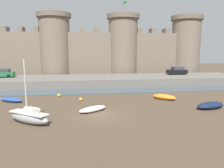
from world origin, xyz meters
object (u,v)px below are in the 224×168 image
at_px(rowboat_midflat_left, 11,99).
at_px(mooring_buoy_mid_mud, 59,95).
at_px(rowboat_midflat_right, 211,105).
at_px(rowboat_foreground_left, 93,109).
at_px(rowboat_foreground_right, 164,97).
at_px(mooring_buoy_near_shore, 81,99).
at_px(car_quay_west, 3,73).
at_px(car_quay_centre_east, 177,71).
at_px(sailboat_midflat_centre, 29,117).

bearing_deg(rowboat_midflat_left, mooring_buoy_mid_mud, 22.08).
xyz_separation_m(rowboat_midflat_right, rowboat_midflat_left, (-23.41, 6.28, -0.07)).
height_order(rowboat_foreground_left, rowboat_foreground_right, rowboat_foreground_right).
bearing_deg(rowboat_midflat_right, mooring_buoy_near_shore, 159.05).
distance_m(mooring_buoy_near_shore, car_quay_west, 21.04).
bearing_deg(rowboat_midflat_left, car_quay_centre_east, 27.29).
bearing_deg(sailboat_midflat_centre, mooring_buoy_mid_mud, 82.70).
height_order(rowboat_midflat_right, mooring_buoy_near_shore, rowboat_midflat_right).
relative_size(car_quay_centre_east, car_quay_west, 1.00).
bearing_deg(rowboat_foreground_right, rowboat_foreground_left, -154.80).
xyz_separation_m(rowboat_midflat_right, mooring_buoy_mid_mud, (-17.71, 8.60, -0.16)).
relative_size(rowboat_midflat_right, mooring_buoy_near_shore, 8.60).
xyz_separation_m(mooring_buoy_mid_mud, car_quay_centre_east, (23.01, 12.50, 2.04)).
xyz_separation_m(sailboat_midflat_centre, car_quay_west, (-10.05, 23.18, 1.67)).
height_order(mooring_buoy_near_shore, mooring_buoy_mid_mud, mooring_buoy_mid_mud).
bearing_deg(rowboat_foreground_right, sailboat_midflat_centre, -153.94).
xyz_separation_m(rowboat_foreground_left, car_quay_west, (-15.92, 20.13, 1.98)).
relative_size(rowboat_midflat_left, car_quay_west, 0.84).
relative_size(rowboat_foreground_left, mooring_buoy_near_shore, 7.28).
relative_size(rowboat_foreground_right, mooring_buoy_mid_mud, 6.58).
height_order(mooring_buoy_mid_mud, car_quay_west, car_quay_west).
relative_size(rowboat_foreground_left, sailboat_midflat_centre, 0.59).
xyz_separation_m(rowboat_foreground_right, mooring_buoy_mid_mud, (-14.18, 3.51, -0.14)).
bearing_deg(mooring_buoy_mid_mud, car_quay_centre_east, 28.52).
xyz_separation_m(rowboat_foreground_right, car_quay_west, (-25.66, 15.55, 1.90)).
distance_m(rowboat_foreground_right, car_quay_centre_east, 18.38).
height_order(mooring_buoy_near_shore, car_quay_west, car_quay_west).
relative_size(rowboat_midflat_left, rowboat_foreground_right, 1.11).
xyz_separation_m(sailboat_midflat_centre, mooring_buoy_mid_mud, (1.43, 11.14, -0.36)).
relative_size(sailboat_midflat_centre, car_quay_centre_east, 1.39).
height_order(mooring_buoy_mid_mud, car_quay_centre_east, car_quay_centre_east).
bearing_deg(car_quay_centre_east, rowboat_midflat_right, -104.09).
height_order(rowboat_midflat_right, car_quay_centre_east, car_quay_centre_east).
xyz_separation_m(sailboat_midflat_centre, mooring_buoy_near_shore, (4.52, 8.14, -0.37)).
height_order(rowboat_foreground_left, car_quay_centre_east, car_quay_centre_east).
distance_m(sailboat_midflat_centre, mooring_buoy_mid_mud, 11.24).
xyz_separation_m(rowboat_midflat_left, car_quay_west, (-5.78, 14.35, 1.95)).
bearing_deg(car_quay_centre_east, car_quay_west, -179.23).
distance_m(sailboat_midflat_centre, car_quay_centre_east, 34.04).
xyz_separation_m(mooring_buoy_mid_mud, car_quay_west, (-11.48, 12.04, 2.04)).
height_order(rowboat_midflat_left, mooring_buoy_mid_mud, rowboat_midflat_left).
bearing_deg(mooring_buoy_near_shore, rowboat_midflat_left, 175.53).
height_order(rowboat_midflat_left, mooring_buoy_near_shore, rowboat_midflat_left).
height_order(car_quay_centre_east, car_quay_west, same).
bearing_deg(mooring_buoy_near_shore, sailboat_midflat_centre, -119.05).
height_order(rowboat_midflat_right, car_quay_west, car_quay_west).
distance_m(mooring_buoy_near_shore, car_quay_centre_east, 25.32).
bearing_deg(rowboat_foreground_left, rowboat_foreground_right, 25.20).
distance_m(mooring_buoy_near_shore, mooring_buoy_mid_mud, 4.31).
relative_size(mooring_buoy_near_shore, car_quay_west, 0.11).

